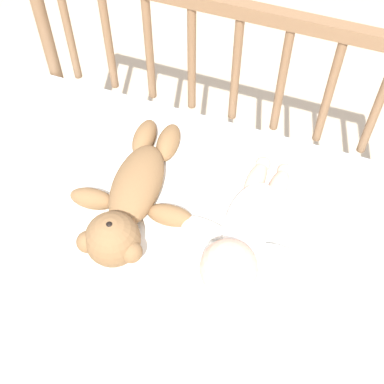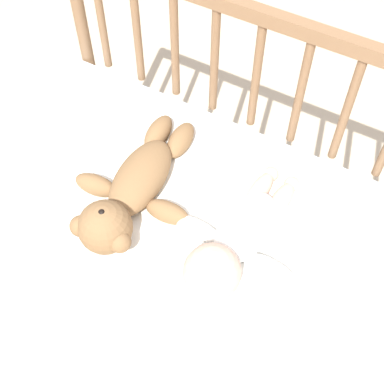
{
  "view_description": "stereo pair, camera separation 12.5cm",
  "coord_description": "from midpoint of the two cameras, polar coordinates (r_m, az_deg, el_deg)",
  "views": [
    {
      "loc": [
        0.25,
        -0.69,
        1.6
      ],
      "look_at": [
        0.0,
        -0.01,
        0.58
      ],
      "focal_mm": 50.0,
      "sensor_mm": 36.0,
      "label": 1
    },
    {
      "loc": [
        0.37,
        -0.64,
        1.6
      ],
      "look_at": [
        0.0,
        -0.01,
        0.58
      ],
      "focal_mm": 50.0,
      "sensor_mm": 36.0,
      "label": 2
    }
  ],
  "objects": [
    {
      "name": "blanket",
      "position": [
        1.29,
        2.74,
        -1.95
      ],
      "size": [
        0.81,
        0.52,
        0.01
      ],
      "color": "white",
      "rests_on": "crib_mattress"
    },
    {
      "name": "teddy_bear",
      "position": [
        1.27,
        -3.77,
        -0.15
      ],
      "size": [
        0.31,
        0.46,
        0.13
      ],
      "color": "olive",
      "rests_on": "crib_mattress"
    },
    {
      "name": "crib_rail",
      "position": [
        1.42,
        9.14,
        9.85
      ],
      "size": [
        1.14,
        0.04,
        0.88
      ],
      "color": "brown",
      "rests_on": "ground_plane"
    },
    {
      "name": "crib_mattress",
      "position": [
        1.53,
        2.46,
        -7.1
      ],
      "size": [
        1.14,
        0.59,
        0.52
      ],
      "color": "silver",
      "rests_on": "ground_plane"
    },
    {
      "name": "baby",
      "position": [
        1.2,
        7.7,
        -5.4
      ],
      "size": [
        0.32,
        0.41,
        0.13
      ],
      "color": "white",
      "rests_on": "crib_mattress"
    },
    {
      "name": "ground_plane",
      "position": [
        1.76,
        2.16,
        -11.19
      ],
      "size": [
        12.0,
        12.0,
        0.0
      ],
      "primitive_type": "plane",
      "color": "#C6B293"
    }
  ]
}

